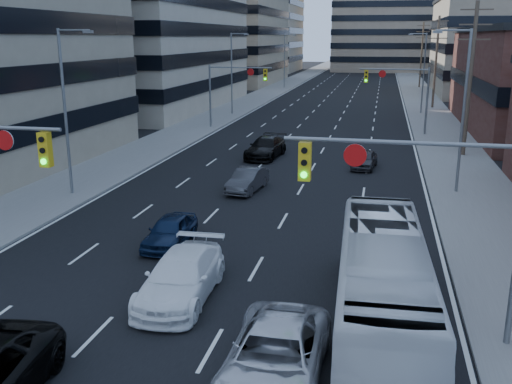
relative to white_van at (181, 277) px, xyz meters
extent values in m
cube|color=black|center=(0.13, 120.97, -0.75)|extent=(18.00, 300.00, 0.02)
cube|color=slate|center=(-11.37, 120.97, -0.69)|extent=(5.00, 300.00, 0.15)
cube|color=slate|center=(11.63, 120.97, -0.69)|extent=(5.00, 300.00, 0.15)
cube|color=gray|center=(-23.87, 90.97, 7.24)|extent=(20.00, 30.00, 16.00)
cube|color=gray|center=(25.13, 78.97, 6.24)|extent=(22.00, 28.00, 14.00)
cube|color=#ADA089|center=(-27.87, 130.97, 9.24)|extent=(24.00, 24.00, 20.00)
cube|color=gray|center=(32.13, 120.97, 5.24)|extent=(22.00, 22.00, 12.00)
cube|color=gold|center=(-3.97, -1.03, 4.39)|extent=(0.35, 0.28, 1.10)
cylinder|color=black|center=(-3.97, -1.19, 4.74)|extent=(0.18, 0.06, 0.18)
cylinder|color=black|center=(-3.97, -1.19, 4.39)|extent=(0.18, 0.06, 0.18)
cylinder|color=#0CE526|center=(-3.97, -1.19, 4.04)|extent=(0.18, 0.06, 0.18)
cylinder|color=white|center=(-5.37, -1.06, 4.64)|extent=(0.64, 0.06, 0.64)
cylinder|color=slate|center=(6.88, -1.03, 5.04)|extent=(6.50, 0.12, 0.12)
cube|color=gold|center=(4.23, -1.03, 4.39)|extent=(0.35, 0.28, 1.10)
cylinder|color=black|center=(4.23, -1.19, 4.74)|extent=(0.18, 0.06, 0.18)
cylinder|color=black|center=(4.23, -1.19, 4.39)|extent=(0.18, 0.06, 0.18)
cylinder|color=#0CE526|center=(4.23, -1.19, 4.04)|extent=(0.18, 0.06, 0.18)
cylinder|color=white|center=(5.63, -1.06, 4.64)|extent=(0.64, 0.06, 0.64)
cylinder|color=slate|center=(-9.87, 35.97, 2.24)|extent=(0.18, 0.18, 6.00)
cylinder|color=slate|center=(-6.87, 35.97, 5.04)|extent=(6.00, 0.12, 0.12)
cube|color=gold|center=(-4.47, 35.97, 4.39)|extent=(0.35, 0.28, 1.10)
cylinder|color=black|center=(-4.47, 35.81, 4.74)|extent=(0.18, 0.06, 0.18)
cylinder|color=black|center=(-4.47, 35.81, 4.39)|extent=(0.18, 0.06, 0.18)
cylinder|color=#0CE526|center=(-4.47, 35.81, 4.04)|extent=(0.18, 0.06, 0.18)
cylinder|color=white|center=(-5.87, 35.94, 4.64)|extent=(0.64, 0.06, 0.64)
cylinder|color=slate|center=(10.13, 35.97, 2.24)|extent=(0.18, 0.18, 6.00)
cylinder|color=slate|center=(7.13, 35.97, 5.04)|extent=(6.00, 0.12, 0.12)
cube|color=gold|center=(4.73, 35.97, 4.39)|extent=(0.35, 0.28, 1.10)
cylinder|color=black|center=(4.73, 35.81, 4.74)|extent=(0.18, 0.06, 0.18)
cylinder|color=black|center=(4.73, 35.81, 4.39)|extent=(0.18, 0.06, 0.18)
cylinder|color=#0CE526|center=(4.73, 35.81, 4.04)|extent=(0.18, 0.06, 0.18)
cylinder|color=white|center=(6.13, 35.94, 4.64)|extent=(0.64, 0.06, 0.64)
cylinder|color=#4C3D2D|center=(12.33, 26.97, 4.74)|extent=(0.28, 0.28, 11.00)
cube|color=#4C3D2D|center=(12.33, 26.97, 9.64)|extent=(2.20, 0.10, 0.10)
cube|color=#4C3D2D|center=(12.33, 26.97, 8.64)|extent=(2.20, 0.10, 0.10)
cube|color=#4C3D2D|center=(12.33, 26.97, 7.64)|extent=(2.20, 0.10, 0.10)
cylinder|color=#4C3D2D|center=(12.33, 56.97, 4.74)|extent=(0.28, 0.28, 11.00)
cube|color=#4C3D2D|center=(12.33, 56.97, 9.64)|extent=(2.20, 0.10, 0.10)
cube|color=#4C3D2D|center=(12.33, 56.97, 8.64)|extent=(2.20, 0.10, 0.10)
cube|color=#4C3D2D|center=(12.33, 56.97, 7.64)|extent=(2.20, 0.10, 0.10)
cylinder|color=#4C3D2D|center=(12.33, 86.97, 4.74)|extent=(0.28, 0.28, 11.00)
cube|color=#4C3D2D|center=(12.33, 86.97, 9.64)|extent=(2.20, 0.10, 0.10)
cube|color=#4C3D2D|center=(12.33, 86.97, 8.64)|extent=(2.20, 0.10, 0.10)
cube|color=#4C3D2D|center=(12.33, 86.97, 7.64)|extent=(2.20, 0.10, 0.10)
cylinder|color=slate|center=(-10.37, 10.97, 3.74)|extent=(0.16, 0.16, 9.00)
cylinder|color=slate|center=(-9.47, 10.97, 8.14)|extent=(1.80, 0.10, 0.10)
cube|color=slate|center=(-8.67, 10.97, 8.06)|extent=(0.50, 0.22, 0.14)
cylinder|color=slate|center=(-10.37, 45.97, 3.74)|extent=(0.16, 0.16, 9.00)
cylinder|color=slate|center=(-9.47, 45.97, 8.14)|extent=(1.80, 0.10, 0.10)
cube|color=slate|center=(-8.67, 45.97, 8.06)|extent=(0.50, 0.22, 0.14)
cylinder|color=slate|center=(-10.37, 80.97, 3.74)|extent=(0.16, 0.16, 9.00)
cylinder|color=slate|center=(-9.47, 80.97, 8.14)|extent=(1.80, 0.10, 0.10)
cube|color=slate|center=(-8.67, 80.97, 8.06)|extent=(0.50, 0.22, 0.14)
cylinder|color=slate|center=(10.63, 15.97, 3.74)|extent=(0.16, 0.16, 9.00)
cylinder|color=slate|center=(9.73, 15.97, 8.14)|extent=(1.80, 0.10, 0.10)
cube|color=slate|center=(8.93, 15.97, 8.06)|extent=(0.50, 0.22, 0.14)
cylinder|color=slate|center=(10.63, 50.97, 3.74)|extent=(0.16, 0.16, 9.00)
cylinder|color=slate|center=(9.73, 50.97, 8.14)|extent=(1.80, 0.10, 0.10)
cube|color=slate|center=(8.93, 50.97, 8.06)|extent=(0.50, 0.22, 0.14)
imported|color=white|center=(0.00, 0.00, 0.00)|extent=(2.30, 5.31, 1.52)
imported|color=silver|center=(3.99, -4.14, -0.02)|extent=(2.45, 5.31, 1.48)
imported|color=silver|center=(6.60, -0.80, 0.73)|extent=(2.92, 10.80, 2.98)
imported|color=#0D1B36|center=(-2.18, 4.69, -0.11)|extent=(1.53, 3.79, 1.29)
imported|color=#373739|center=(-1.02, 13.99, -0.11)|extent=(1.83, 4.06, 1.29)
imported|color=black|center=(-1.87, 23.44, -0.01)|extent=(2.60, 5.34, 1.50)
imported|color=#323234|center=(5.33, 21.41, -0.14)|extent=(1.86, 3.76, 1.23)
camera|label=1|loc=(6.29, -16.78, 7.81)|focal=40.00mm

